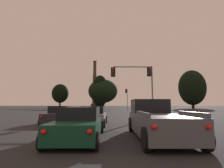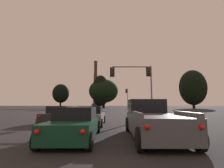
{
  "view_description": "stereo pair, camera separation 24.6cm",
  "coord_description": "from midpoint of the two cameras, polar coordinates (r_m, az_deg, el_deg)",
  "views": [
    {
      "loc": [
        1.1,
        -0.09,
        1.52
      ],
      "look_at": [
        1.58,
        39.85,
        6.31
      ],
      "focal_mm": 28.0,
      "sensor_mm": 36.0,
      "label": 1
    },
    {
      "loc": [
        1.35,
        -0.09,
        1.52
      ],
      "look_at": [
        1.58,
        39.85,
        6.31
      ],
      "focal_mm": 28.0,
      "sensor_mm": 36.0,
      "label": 2
    }
  ],
  "objects": [
    {
      "name": "smokestack",
      "position": [
        174.99,
        -5.74,
        -1.4
      ],
      "size": [
        7.1,
        7.1,
        45.74
      ],
      "color": "#3C2B22",
      "rests_on": "ground_plane"
    },
    {
      "name": "traffic_light_overhead_right",
      "position": [
        22.27,
        8.38,
        1.98
      ],
      "size": [
        5.4,
        0.5,
        6.42
      ],
      "color": "slate",
      "rests_on": "ground_plane"
    },
    {
      "name": "sedan_center_lane_second",
      "position": [
        8.17,
        -11.37,
        -12.69
      ],
      "size": [
        1.99,
        4.71,
        1.43
      ],
      "rotation": [
        0.0,
        0.0,
        -0.0
      ],
      "color": "#0F3823",
      "rests_on": "ground_plane"
    },
    {
      "name": "pickup_truck_right_lane_second",
      "position": [
        8.68,
        13.35,
        -11.39
      ],
      "size": [
        2.22,
        5.52,
        1.82
      ],
      "rotation": [
        0.0,
        0.0,
        -0.01
      ],
      "color": "#4C4F54",
      "rests_on": "ground_plane"
    },
    {
      "name": "treeline_far_right",
      "position": [
        78.25,
        -4.01,
        -2.32
      ],
      "size": [
        7.6,
        6.84,
        14.78
      ],
      "color": "black",
      "rests_on": "ground_plane"
    },
    {
      "name": "treeline_far_left",
      "position": [
        81.09,
        -16.65,
        -2.97
      ],
      "size": [
        7.32,
        6.59,
        10.78
      ],
      "color": "black",
      "rests_on": "ground_plane"
    },
    {
      "name": "hatchback_center_lane_front",
      "position": [
        13.6,
        -6.49,
        -10.4
      ],
      "size": [
        1.98,
        4.14,
        1.44
      ],
      "rotation": [
        0.0,
        0.0,
        -0.02
      ],
      "color": "gray",
      "rests_on": "ground_plane"
    },
    {
      "name": "traffic_light_far_right",
      "position": [
        52.61,
        4.73,
        -3.93
      ],
      "size": [
        0.78,
        0.5,
        6.37
      ],
      "color": "slate",
      "rests_on": "ground_plane"
    },
    {
      "name": "treeline_center_left",
      "position": [
        81.11,
        24.62,
        -1.07
      ],
      "size": [
        11.21,
        10.09,
        16.21
      ],
      "color": "black",
      "rests_on": "ground_plane"
    },
    {
      "name": "treeline_right_mid",
      "position": [
        79.76,
        -3.06,
        -2.32
      ],
      "size": [
        13.27,
        11.95,
        13.21
      ],
      "color": "black",
      "rests_on": "ground_plane"
    },
    {
      "name": "sedan_left_lane_front",
      "position": [
        15.56,
        -16.81,
        -9.69
      ],
      "size": [
        1.98,
        4.71,
        1.43
      ],
      "rotation": [
        0.0,
        0.0,
        0.0
      ],
      "color": "#232328",
      "rests_on": "ground_plane"
    }
  ]
}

